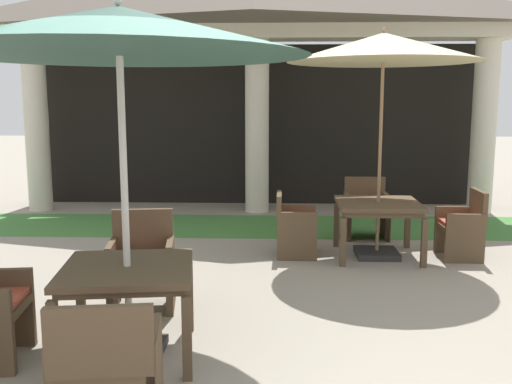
% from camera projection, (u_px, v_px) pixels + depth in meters
% --- Properties ---
extents(background_pavilion, '(9.18, 2.55, 4.43)m').
position_uv_depth(background_pavilion, '(257.00, 17.00, 10.01)').
color(background_pavilion, beige).
rests_on(background_pavilion, ground).
extents(lawn_strip, '(10.98, 1.73, 0.01)m').
position_uv_depth(lawn_strip, '(254.00, 226.00, 9.18)').
color(lawn_strip, '#47843D').
rests_on(lawn_strip, ground).
extents(patio_table_near_foreground, '(1.11, 1.11, 0.72)m').
position_uv_depth(patio_table_near_foreground, '(128.00, 277.00, 4.42)').
color(patio_table_near_foreground, brown).
rests_on(patio_table_near_foreground, ground).
extents(patio_umbrella_near_foreground, '(2.79, 2.79, 2.71)m').
position_uv_depth(patio_umbrella_near_foreground, '(119.00, 34.00, 4.13)').
color(patio_umbrella_near_foreground, '#2D2D2D').
rests_on(patio_umbrella_near_foreground, ground).
extents(patio_chair_near_foreground_south, '(0.68, 0.59, 0.87)m').
position_uv_depth(patio_chair_near_foreground_south, '(107.00, 368.00, 3.40)').
color(patio_chair_near_foreground_south, brown).
rests_on(patio_chair_near_foreground_south, ground).
extents(patio_chair_near_foreground_north, '(0.67, 0.60, 0.93)m').
position_uv_depth(patio_chair_near_foreground_north, '(142.00, 264.00, 5.51)').
color(patio_chair_near_foreground_north, brown).
rests_on(patio_chair_near_foreground_north, ground).
extents(patio_table_mid_right, '(1.05, 1.05, 0.71)m').
position_uv_depth(patio_table_mid_right, '(378.00, 209.00, 7.29)').
color(patio_table_mid_right, brown).
rests_on(patio_table_mid_right, ground).
extents(patio_umbrella_mid_right, '(2.37, 2.37, 2.86)m').
position_uv_depth(patio_umbrella_mid_right, '(383.00, 50.00, 6.98)').
color(patio_umbrella_mid_right, '#2D2D2D').
rests_on(patio_umbrella_mid_right, ground).
extents(patio_chair_mid_right_north, '(0.63, 0.58, 0.86)m').
position_uv_depth(patio_chair_mid_right_north, '(366.00, 210.00, 8.37)').
color(patio_chair_mid_right_north, brown).
rests_on(patio_chair_mid_right_north, ground).
extents(patio_chair_mid_right_east, '(0.50, 0.58, 0.87)m').
position_uv_depth(patio_chair_mid_right_east, '(462.00, 227.00, 7.27)').
color(patio_chair_mid_right_east, brown).
rests_on(patio_chair_mid_right_east, ground).
extents(patio_chair_mid_right_west, '(0.52, 0.58, 0.81)m').
position_uv_depth(patio_chair_mid_right_west, '(294.00, 226.00, 7.38)').
color(patio_chair_mid_right_west, brown).
rests_on(patio_chair_mid_right_west, ground).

